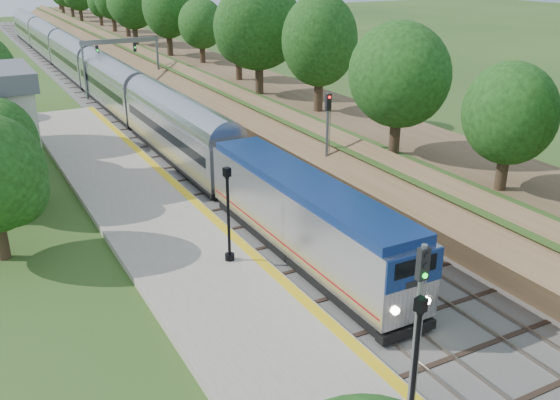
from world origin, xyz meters
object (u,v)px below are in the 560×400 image
signal_platform (418,314)px  signal_farside (327,132)px  train (92,74)px  lamppost_far (229,220)px  lamppost_mid (414,374)px  signal_gantry (121,52)px

signal_platform → signal_farside: signal_farside is taller
train → signal_platform: bearing=-92.8°
train → signal_platform: 58.55m
signal_farside → lamppost_far: bearing=-146.0°
train → lamppost_mid: (-3.46, -59.12, 0.43)m
train → signal_platform: signal_platform is taller
train → signal_farside: size_ratio=17.27×
signal_gantry → signal_platform: size_ratio=1.36×
lamppost_mid → lamppost_far: bearing=90.8°
signal_gantry → train: size_ratio=0.08×
signal_gantry → lamppost_far: size_ratio=1.74×
signal_gantry → lamppost_mid: 55.84m
signal_farside → signal_gantry: bearing=96.0°
train → lamppost_mid: 59.22m
signal_gantry → signal_farside: signal_farside is taller
lamppost_mid → lamppost_far: lamppost_mid is taller
signal_gantry → lamppost_far: 42.35m
lamppost_mid → signal_farside: bearing=64.5°
lamppost_mid → signal_gantry: bearing=83.9°
signal_gantry → lamppost_mid: (-5.93, -55.48, -2.28)m
lamppost_mid → signal_platform: 1.84m
train → lamppost_far: bearing=-94.6°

